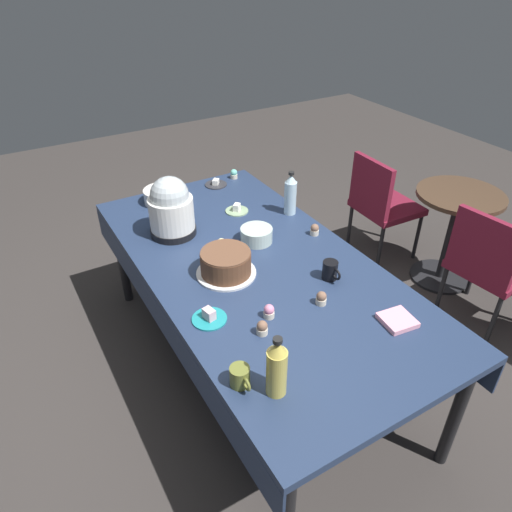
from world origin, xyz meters
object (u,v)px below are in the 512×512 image
Objects in this scene: coffee_mug_olive at (240,377)px; maroon_chair_left at (381,202)px; cupcake_cocoa at (315,230)px; soda_bottle_water at (290,195)px; cupcake_berry at (234,174)px; slow_cooker at (171,208)px; glass_salad_bowl at (256,235)px; maroon_chair_right at (488,262)px; cupcake_lemon at (269,311)px; dessert_plate_teal at (209,317)px; cupcake_rose at (321,298)px; dessert_plate_charcoal at (216,184)px; dessert_plate_sage at (237,210)px; soda_bottle_ginger_ale at (277,368)px; coffee_mug_black at (330,270)px; cupcake_mint at (262,328)px; potluck_table at (256,273)px; cupcake_vanilla at (221,244)px; round_cafe_table at (454,221)px; frosted_layer_cake at (226,264)px; ceramic_snack_bowl at (163,196)px.

maroon_chair_left is (-1.22, 1.91, -0.30)m from coffee_mug_olive.
cupcake_cocoa is 0.57× the size of coffee_mug_olive.
cupcake_berry is at bearing -175.23° from soda_bottle_water.
glass_salad_bowl is at bearing 49.25° from slow_cooker.
cupcake_lemon is at bearing -90.59° from maroon_chair_right.
maroon_chair_right is (-0.26, 1.91, -0.30)m from coffee_mug_olive.
cupcake_rose is at bearing 71.67° from dessert_plate_teal.
dessert_plate_charcoal is at bearing 132.35° from slow_cooker.
dessert_plate_sage is 1.44m from soda_bottle_ginger_ale.
maroon_chair_right reaches higher than cupcake_lemon.
cupcake_rose is at bearing -49.16° from coffee_mug_black.
maroon_chair_left is at bearing 121.07° from cupcake_mint.
coffee_mug_olive reaches higher than potluck_table.
maroon_chair_right is (0.63, 1.54, -0.29)m from cupcake_vanilla.
soda_bottle_water is (-0.84, 0.71, 0.10)m from cupcake_mint.
cupcake_rose is 0.09× the size of round_cafe_table.
dessert_plate_teal is 2.35× the size of cupcake_lemon.
round_cafe_table is (0.32, 1.21, -0.38)m from soda_bottle_water.
cupcake_mint is 1.00× the size of cupcake_lemon.
dessert_plate_sage is 1.29m from maroon_chair_left.
dessert_plate_teal is 0.66m from coffee_mug_black.
cupcake_lemon is at bearing -51.85° from cupcake_cocoa.
soda_bottle_ginger_ale is (0.30, -0.12, 0.09)m from cupcake_mint.
cupcake_mint is at bearing -47.14° from cupcake_lemon.
maroon_chair_right is 1.18× the size of round_cafe_table.
dessert_plate_sage is at bearing 144.38° from dessert_plate_teal.
cupcake_mint is at bearing -12.78° from cupcake_vanilla.
slow_cooker is 0.73m from soda_bottle_water.
maroon_chair_left reaches higher than dessert_plate_teal.
maroon_chair_right is (-0.06, 1.70, -0.29)m from cupcake_mint.
maroon_chair_right is (0.60, 1.33, -0.30)m from glass_salad_bowl.
frosted_layer_cake is 0.39m from cupcake_lemon.
coffee_mug_black is (-0.09, 0.42, 0.02)m from cupcake_lemon.
cupcake_lemon is 1.64m from maroon_chair_right.
cupcake_cocoa is 1.00× the size of cupcake_lemon.
dessert_plate_sage is at bearing -151.91° from cupcake_cocoa.
cupcake_lemon is at bearing -16.89° from dessert_plate_charcoal.
cupcake_cocoa is (0.83, 0.60, -0.01)m from ceramic_snack_bowl.
cupcake_vanilla is at bearing -24.37° from dessert_plate_charcoal.
slow_cooker is 0.36m from cupcake_vanilla.
dessert_plate_charcoal is at bearing 173.75° from cupcake_rose.
soda_bottle_water is (-0.29, 0.02, 0.10)m from cupcake_cocoa.
cupcake_vanilla is at bearing 29.11° from slow_cooker.
slow_cooker is at bearing -103.45° from round_cafe_table.
cupcake_rose is 1.68m from round_cafe_table.
round_cafe_table is (-0.35, 1.42, -0.30)m from coffee_mug_black.
round_cafe_table is (-0.81, 2.04, -0.38)m from soda_bottle_ginger_ale.
cupcake_rose is 0.24× the size of soda_bottle_water.
dessert_plate_charcoal is (-0.78, 0.13, -0.03)m from glass_salad_bowl.
coffee_mug_black is 1.49m from round_cafe_table.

